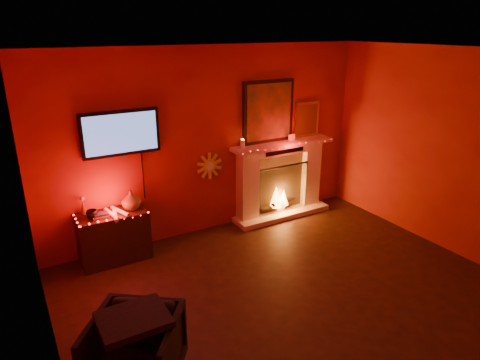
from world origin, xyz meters
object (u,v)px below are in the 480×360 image
object	(u,v)px
console_table	(114,234)
armchair	(135,352)
tv	(121,133)
sunburst_clock	(210,166)
fireplace	(280,172)

from	to	relation	value
console_table	armchair	xyz separation A→B (m)	(-0.39, -2.20, -0.04)
console_table	armchair	world-z (taller)	console_table
tv	sunburst_clock	world-z (taller)	tv
fireplace	sunburst_clock	distance (m)	1.23
tv	console_table	bearing A→B (deg)	-142.96
sunburst_clock	fireplace	bearing A→B (deg)	-4.37
fireplace	sunburst_clock	bearing A→B (deg)	175.63
sunburst_clock	armchair	xyz separation A→B (m)	(-1.90, -2.42, -0.67)
fireplace	armchair	world-z (taller)	fireplace
armchair	fireplace	bearing A→B (deg)	73.97
tv	console_table	xyz separation A→B (m)	(-0.26, -0.19, -1.28)
fireplace	console_table	bearing A→B (deg)	-177.25
fireplace	armchair	size ratio (longest dim) A/B	2.96
fireplace	tv	bearing A→B (deg)	178.50
fireplace	armchair	distance (m)	3.89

